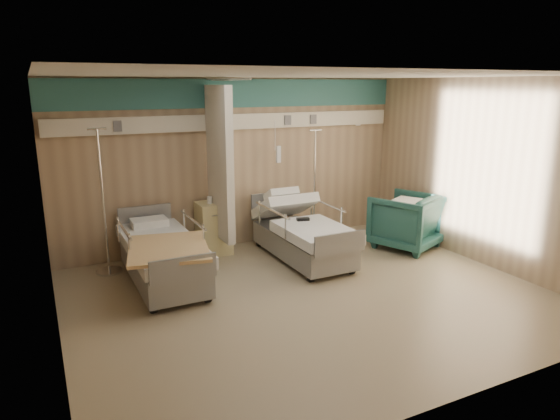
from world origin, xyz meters
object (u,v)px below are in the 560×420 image
object	(u,v)px
bed_left	(163,261)
iv_stand_right	(314,218)
bed_right	(302,240)
visitor_armchair	(406,221)
bedside_cabinet	(214,228)
iv_stand_left	(107,244)

from	to	relation	value
bed_left	iv_stand_right	world-z (taller)	iv_stand_right
bed_right	visitor_armchair	bearing A→B (deg)	-7.97
bed_left	bedside_cabinet	distance (m)	1.39
bed_left	visitor_armchair	xyz separation A→B (m)	(4.05, -0.26, 0.15)
bed_right	bedside_cabinet	distance (m)	1.46
bedside_cabinet	bed_left	bearing A→B (deg)	-139.40
iv_stand_left	bed_left	bearing A→B (deg)	-50.62
bed_left	bedside_cabinet	world-z (taller)	bedside_cabinet
bed_left	bedside_cabinet	xyz separation A→B (m)	(1.05, 0.90, 0.11)
bed_right	iv_stand_right	world-z (taller)	iv_stand_right
visitor_armchair	bedside_cabinet	bearing A→B (deg)	-43.53
bed_left	iv_stand_left	xyz separation A→B (m)	(-0.63, 0.76, 0.12)
visitor_armchair	iv_stand_right	distance (m)	1.58
bedside_cabinet	iv_stand_left	bearing A→B (deg)	-175.39
bed_left	iv_stand_left	bearing A→B (deg)	129.38
bed_right	bed_left	bearing A→B (deg)	180.00
bed_left	iv_stand_left	size ratio (longest dim) A/B	1.02
visitor_armchair	bed_right	bearing A→B (deg)	-30.38
bed_right	bedside_cabinet	xyz separation A→B (m)	(-1.15, 0.90, 0.11)
bed_right	visitor_armchair	xyz separation A→B (m)	(1.85, -0.26, 0.15)
bedside_cabinet	iv_stand_right	xyz separation A→B (m)	(1.82, -0.11, -0.02)
iv_stand_left	iv_stand_right	bearing A→B (deg)	0.47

